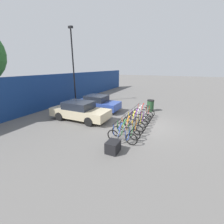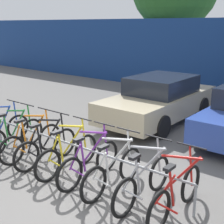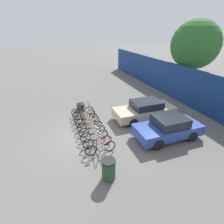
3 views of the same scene
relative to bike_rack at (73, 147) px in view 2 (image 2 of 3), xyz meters
name	(u,v)px [view 2 (image 2 of 3)]	position (x,y,z in m)	size (l,w,h in m)	color
ground_plane	(72,192)	(0.64, -0.68, -0.50)	(120.00, 120.00, 0.00)	#605E5B
bike_rack	(73,147)	(0.00, 0.00, 0.00)	(5.40, 0.04, 0.57)	gray
bicycle_blue	(0,130)	(-2.43, -0.15, -0.13)	(0.68, 1.71, 1.05)	black
bicycle_green	(14,135)	(-1.85, -0.15, -0.13)	(0.68, 1.71, 1.05)	black
bicycle_orange	(32,142)	(-1.17, -0.15, -0.13)	(0.68, 1.71, 1.05)	black
bicycle_black	(47,147)	(-0.65, -0.15, -0.13)	(0.68, 1.71, 1.05)	black
bicycle_yellow	(68,155)	(0.00, -0.15, -0.13)	(0.68, 1.71, 1.05)	black
bicycle_purple	(90,163)	(0.60, -0.15, -0.13)	(0.68, 1.71, 1.05)	black
bicycle_white	(113,171)	(1.17, -0.15, -0.13)	(0.68, 1.71, 1.05)	black
bicycle_silver	(143,182)	(1.82, -0.15, -0.13)	(0.68, 1.71, 1.05)	black
bicycle_red	(176,194)	(2.43, -0.15, -0.13)	(0.68, 1.71, 1.05)	black
car_beige	(160,99)	(-0.35, 4.08, 0.19)	(1.91, 4.49, 1.40)	#C1B28E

